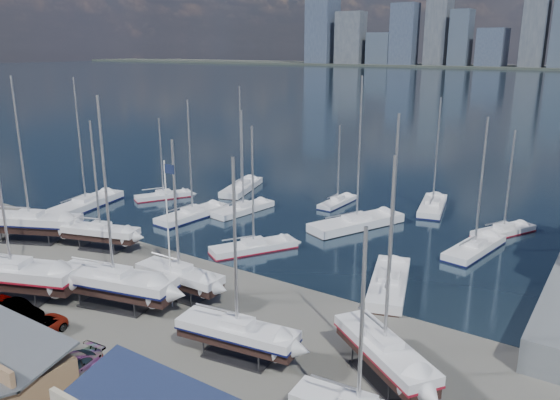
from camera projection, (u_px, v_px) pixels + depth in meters
The scene contains 24 objects.
ground at pixel (156, 304), 47.10m from camera, with size 1400.00×1400.00×0.00m, color #605E59.
sailboat_cradle_0 at pixel (30, 222), 61.84m from camera, with size 11.83×7.89×18.49m.
sailboat_cradle_1 at pixel (12, 274), 47.72m from camera, with size 12.57×7.70×19.40m.
sailboat_cradle_2 at pixel (101, 232), 59.27m from camera, with size 8.87×4.85×14.11m.
sailboat_cradle_3 at pixel (114, 282), 46.21m from camera, with size 11.54×5.67×17.83m.
sailboat_cradle_4 at pixel (179, 276), 48.02m from camera, with size 8.56×2.53×14.07m.
sailboat_cradle_5 at pixel (237, 333), 38.39m from camera, with size 9.24×3.79×14.62m.
sailboat_cradle_6 at pixel (384, 351), 35.99m from camera, with size 9.21×7.43×15.19m.
sailboat_moored_0 at pixel (86, 206), 75.05m from camera, with size 6.14×12.80×18.44m.
sailboat_moored_1 at pixel (164, 196), 79.68m from camera, with size 5.93×8.28×12.23m.
sailboat_moored_2 at pixel (242, 189), 83.92m from camera, with size 6.17×11.41×16.59m.
sailboat_moored_3 at pixel (193, 216), 70.62m from camera, with size 3.81×10.82×15.87m.
sailboat_moored_4 at pixel (243, 210), 72.95m from camera, with size 3.87×9.72×14.28m.
sailboat_moored_5 at pixel (338, 203), 76.50m from camera, with size 2.34×7.88×11.72m.
sailboat_moored_6 at pixel (254, 248), 59.16m from camera, with size 7.13×9.59×14.28m.
sailboat_moored_7 at pixel (356, 225), 66.83m from camera, with size 8.26×13.03×19.12m.
sailboat_moored_8 at pixel (432, 208), 74.18m from camera, with size 5.27×11.00×15.85m.
sailboat_moored_9 at pixel (389, 285), 50.07m from camera, with size 6.39×11.53×16.78m.
sailboat_moored_10 at pixel (474, 250), 58.85m from camera, with size 4.40×10.53×15.27m.
sailboat_moored_11 at pixel (503, 232), 64.42m from camera, with size 6.08×8.85×12.98m.
car_b at pixel (18, 311), 44.25m from camera, with size 1.61×4.61×1.52m, color gray.
car_c at pixel (36, 330), 41.52m from camera, with size 2.13×4.62×1.29m, color gray.
car_d at pixel (66, 371), 35.94m from camera, with size 2.19×5.40×1.57m, color gray.
flagpole at pixel (169, 225), 44.57m from camera, with size 1.12×0.12×12.74m.
Camera 1 is at (32.93, -39.50, 21.43)m, focal length 35.00 mm.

